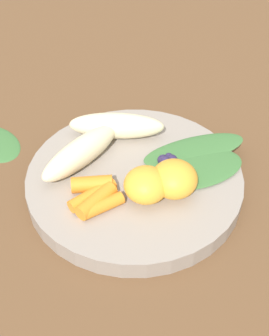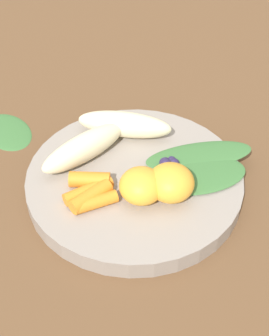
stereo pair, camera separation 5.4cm
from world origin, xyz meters
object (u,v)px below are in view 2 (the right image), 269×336
at_px(banana_peeled_right, 124,124).
at_px(orange_segment_near, 171,183).
at_px(bowl, 135,181).
at_px(kale_leaf_stray, 7,130).
at_px(banana_peeled_left, 84,147).

distance_m(banana_peeled_right, orange_segment_near, 0.12).
height_order(bowl, orange_segment_near, orange_segment_near).
relative_size(orange_segment_near, kale_leaf_stray, 0.57).
xyz_separation_m(banana_peeled_left, kale_leaf_stray, (0.03, -0.14, -0.04)).
xyz_separation_m(banana_peeled_right, orange_segment_near, (0.03, 0.12, 0.00)).
relative_size(banana_peeled_right, kale_leaf_stray, 1.32).
bearing_deg(kale_leaf_stray, orange_segment_near, -160.02).
height_order(bowl, banana_peeled_left, banana_peeled_left).
bearing_deg(bowl, banana_peeled_left, -68.13).
distance_m(bowl, banana_peeled_right, 0.08).
bearing_deg(banana_peeled_right, banana_peeled_left, 53.45).
relative_size(banana_peeled_left, banana_peeled_right, 1.00).
height_order(banana_peeled_left, kale_leaf_stray, banana_peeled_left).
distance_m(orange_segment_near, kale_leaf_stray, 0.26).
bearing_deg(orange_segment_near, banana_peeled_left, -74.39).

